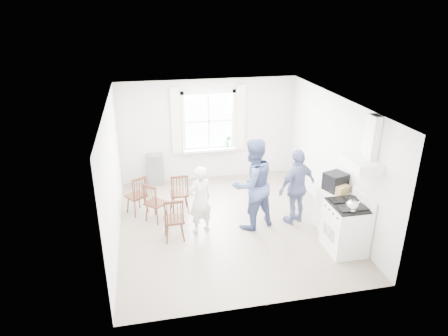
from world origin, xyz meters
The scene contains 17 objects.
room_shell centered at (0.00, 0.00, 1.30)m, with size 4.62×5.12×2.64m.
window_assembly centered at (0.00, 2.45, 1.46)m, with size 1.88×0.24×1.70m.
range_hood centered at (2.07, -1.35, 1.90)m, with size 0.45×0.76×0.94m.
shelf_unit centered at (-1.40, 2.33, 0.40)m, with size 0.40×0.30×0.80m, color gray.
gas_stove centered at (1.91, -1.35, 0.48)m, with size 0.68×0.76×1.12m.
kettle centered at (1.84, -1.57, 1.05)m, with size 0.21×0.21×0.30m.
low_cabinet centered at (1.98, -0.65, 0.45)m, with size 0.50×0.55×0.90m, color white.
stereo_stack centered at (1.99, -0.63, 1.07)m, with size 0.48×0.46×0.35m.
cardboard_box centered at (2.02, -0.83, 0.99)m, with size 0.27×0.20×0.18m, color #A88A51.
windsor_chair_a centered at (-0.95, 0.69, 0.57)m, with size 0.41×0.40×0.93m.
windsor_chair_b centered at (-1.17, -0.43, 0.56)m, with size 0.40×0.39×0.92m.
windsor_chair_c centered at (-1.83, 0.81, 0.55)m, with size 0.52×0.52×0.90m.
person_left centered at (-0.63, -0.17, 0.71)m, with size 0.52×0.52×1.42m, color silver.
person_mid centered at (0.44, -0.18, 0.95)m, with size 0.93×0.93×1.91m, color #43507E.
person_right centered at (1.38, -0.19, 0.81)m, with size 0.95×0.95×1.63m, color navy.
potted_plant centered at (0.48, 2.36, 1.01)m, with size 0.17×0.17×0.32m, color #357837.
windsor_chair_d centered at (-1.56, 0.40, 0.54)m, with size 0.52×0.52×0.89m.
Camera 1 is at (-1.58, -7.14, 4.32)m, focal length 32.00 mm.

